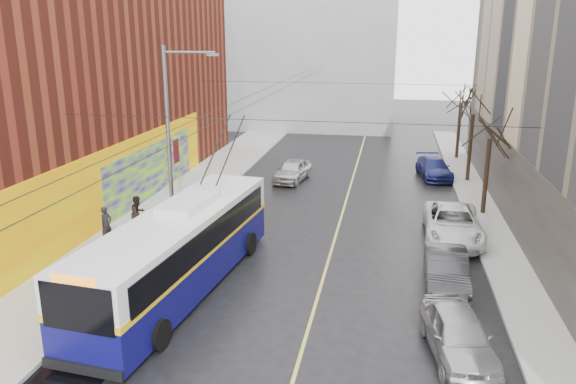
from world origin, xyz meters
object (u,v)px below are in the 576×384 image
at_px(tree_far, 462,93).
at_px(parked_car_c, 453,224).
at_px(following_car, 292,170).
at_px(pedestrian_a, 106,225).
at_px(trolleybus, 179,249).
at_px(parked_car_d, 434,168).
at_px(pedestrian_b, 138,214).
at_px(parked_car_a, 458,335).
at_px(streetlight_pole, 172,137).
at_px(parked_car_b, 446,270).
at_px(tree_mid, 474,102).
at_px(tree_near, 491,124).

xyz_separation_m(tree_far, parked_car_c, (-2.00, -18.11, -4.36)).
bearing_deg(following_car, pedestrian_a, -106.90).
distance_m(trolleybus, parked_car_d, 22.23).
xyz_separation_m(parked_car_c, following_car, (-9.42, 9.34, -0.07)).
height_order(parked_car_d, pedestrian_b, pedestrian_b).
bearing_deg(parked_car_a, streetlight_pole, 135.86).
relative_size(parked_car_b, pedestrian_a, 2.60).
height_order(streetlight_pole, tree_mid, streetlight_pole).
xyz_separation_m(parked_car_b, parked_car_d, (0.63, 17.50, -0.06)).
distance_m(tree_near, pedestrian_a, 19.87).
bearing_deg(parked_car_d, parked_car_a, -100.77).
relative_size(parked_car_d, pedestrian_b, 2.59).
bearing_deg(following_car, tree_mid, 18.01).
bearing_deg(parked_car_c, parked_car_b, -97.11).
xyz_separation_m(tree_mid, parked_car_b, (-2.75, -16.65, -4.52)).
height_order(parked_car_b, parked_car_c, parked_car_c).
xyz_separation_m(trolleybus, pedestrian_a, (-5.06, 3.79, -0.64)).
relative_size(streetlight_pole, tree_far, 1.37).
height_order(tree_mid, pedestrian_a, tree_mid).
bearing_deg(tree_mid, tree_near, -90.00).
xyz_separation_m(streetlight_pole, parked_car_d, (13.02, 13.85, -4.18)).
height_order(parked_car_c, parked_car_d, parked_car_c).
relative_size(tree_far, following_car, 1.57).
height_order(trolleybus, pedestrian_b, trolleybus).
xyz_separation_m(streetlight_pole, tree_mid, (15.14, 13.00, 0.41)).
xyz_separation_m(parked_car_d, pedestrian_a, (-15.70, -15.70, 0.33)).
height_order(trolleybus, parked_car_d, trolleybus).
bearing_deg(parked_car_c, following_car, 135.80).
xyz_separation_m(tree_far, parked_car_a, (-2.79, -28.51, -4.41)).
bearing_deg(streetlight_pole, pedestrian_a, -145.45).
distance_m(streetlight_pole, pedestrian_b, 4.25).
bearing_deg(pedestrian_a, parked_car_c, -59.06).
bearing_deg(pedestrian_b, parked_car_a, -103.99).
relative_size(parked_car_a, parked_car_b, 0.97).
relative_size(parked_car_b, following_car, 1.06).
height_order(following_car, pedestrian_a, pedestrian_a).
relative_size(tree_mid, tree_far, 1.02).
bearing_deg(pedestrian_a, following_car, -8.43).
relative_size(tree_near, parked_car_b, 1.45).
distance_m(trolleybus, parked_car_b, 10.25).
xyz_separation_m(following_car, pedestrian_a, (-6.40, -13.07, 0.29)).
bearing_deg(tree_mid, parked_car_d, 158.12).
bearing_deg(tree_near, parked_car_d, 105.08).
height_order(tree_far, parked_car_b, tree_far).
bearing_deg(parked_car_a, pedestrian_b, 140.02).
distance_m(tree_mid, pedestrian_b, 21.93).
height_order(trolleybus, parked_car_b, trolleybus).
relative_size(parked_car_a, parked_car_d, 0.93).
distance_m(tree_far, parked_car_b, 24.21).
relative_size(tree_mid, pedestrian_b, 3.75).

